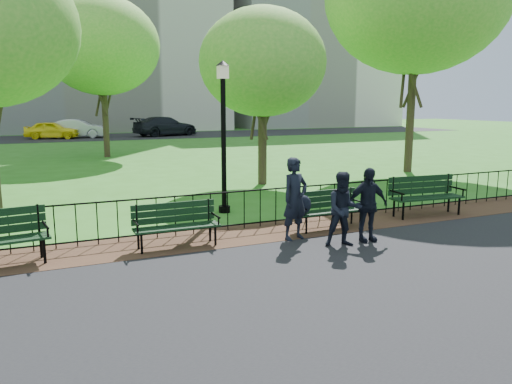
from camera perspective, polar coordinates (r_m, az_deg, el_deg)
name	(u,v)px	position (r m, az deg, el deg)	size (l,w,h in m)	color
ground	(329,247)	(10.15, 8.33, -6.20)	(120.00, 120.00, 0.00)	#2D691B
asphalt_path	(461,310)	(7.66, 22.35, -12.37)	(60.00, 9.20, 0.01)	black
dirt_strip	(293,229)	(11.39, 4.29, -4.23)	(60.00, 1.60, 0.01)	#3A2217
far_street	(102,137)	(43.61, -17.17, 6.03)	(70.00, 9.00, 0.01)	black
iron_fence	(283,204)	(11.71, 3.16, -1.37)	(24.06, 0.06, 1.00)	black
apartment_east	(302,27)	(64.95, 5.24, 18.27)	(20.00, 15.00, 24.00)	white
park_bench_main	(317,205)	(11.20, 6.95, -1.49)	(1.82, 0.56, 0.95)	black
park_bench_left_a	(176,220)	(10.03, -9.18, -3.17)	(1.70, 0.54, 0.96)	black
park_bench_right_a	(425,191)	(13.33, 18.71, 0.07)	(1.97, 0.76, 1.09)	black
lamppost	(223,132)	(12.85, -3.74, 6.91)	(0.35, 0.35, 3.88)	black
tree_near_e	(263,63)	(17.49, 0.76, 14.58)	(4.33, 4.33, 6.03)	#2D2116
tree_far_c	(102,46)	(27.59, -17.23, 15.67)	(5.87, 5.87, 8.19)	#2D2116
person_left	(295,199)	(10.38, 4.48, -0.78)	(0.63, 0.41, 1.73)	black
person_mid	(344,209)	(10.04, 10.01, -1.95)	(0.73, 0.38, 1.50)	black
person_right	(367,205)	(10.50, 12.60, -1.41)	(0.90, 0.37, 1.53)	black
taxi	(52,130)	(42.67, -22.31, 6.57)	(1.63, 4.04, 1.38)	yellow
sedan_silver	(78,128)	(43.20, -19.68, 6.85)	(1.58, 4.54, 1.50)	#ACAFB3
sedan_dark	(165,126)	(43.82, -10.31, 7.41)	(2.29, 5.64, 1.64)	black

